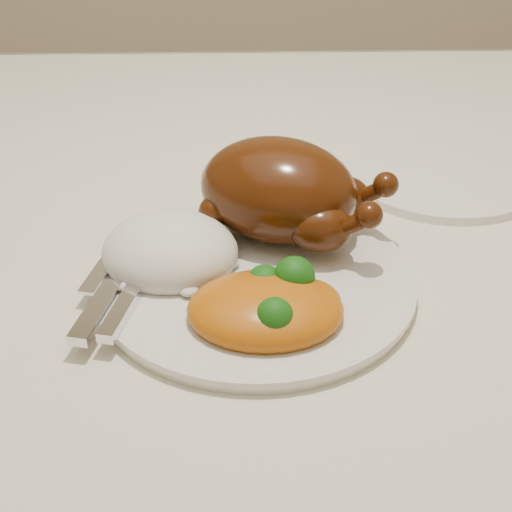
{
  "coord_description": "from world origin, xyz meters",
  "views": [
    {
      "loc": [
        0.13,
        -0.72,
        1.14
      ],
      "look_at": [
        0.14,
        -0.2,
        0.8
      ],
      "focal_mm": 50.0,
      "sensor_mm": 36.0,
      "label": 1
    }
  ],
  "objects_px": {
    "dining_table": "(137,264)",
    "side_plate": "(440,175)",
    "dinner_plate": "(256,280)",
    "roast_chicken": "(282,191)"
  },
  "relations": [
    {
      "from": "dinner_plate",
      "to": "roast_chicken",
      "type": "xyz_separation_m",
      "value": [
        0.03,
        0.07,
        0.05
      ]
    },
    {
      "from": "roast_chicken",
      "to": "dining_table",
      "type": "bearing_deg",
      "value": 166.48
    },
    {
      "from": "dinner_plate",
      "to": "side_plate",
      "type": "distance_m",
      "value": 0.3
    },
    {
      "from": "side_plate",
      "to": "roast_chicken",
      "type": "relative_size",
      "value": 1.06
    },
    {
      "from": "dinner_plate",
      "to": "side_plate",
      "type": "relative_size",
      "value": 1.28
    },
    {
      "from": "dinner_plate",
      "to": "side_plate",
      "type": "xyz_separation_m",
      "value": [
        0.22,
        0.21,
        -0.0
      ]
    },
    {
      "from": "dining_table",
      "to": "side_plate",
      "type": "height_order",
      "value": "side_plate"
    },
    {
      "from": "side_plate",
      "to": "roast_chicken",
      "type": "height_order",
      "value": "roast_chicken"
    },
    {
      "from": "dining_table",
      "to": "side_plate",
      "type": "xyz_separation_m",
      "value": [
        0.36,
        0.01,
        0.11
      ]
    },
    {
      "from": "dining_table",
      "to": "dinner_plate",
      "type": "xyz_separation_m",
      "value": [
        0.14,
        -0.2,
        0.11
      ]
    }
  ]
}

